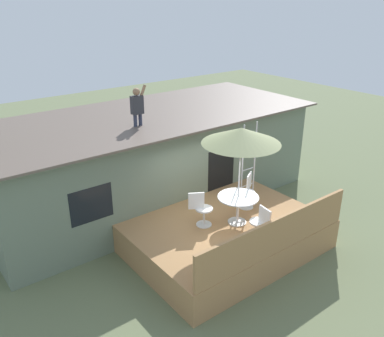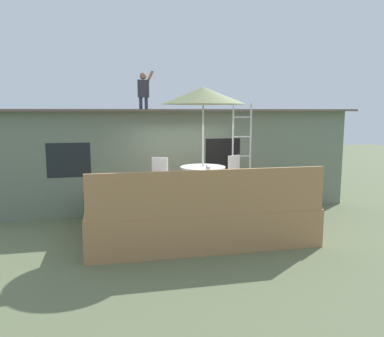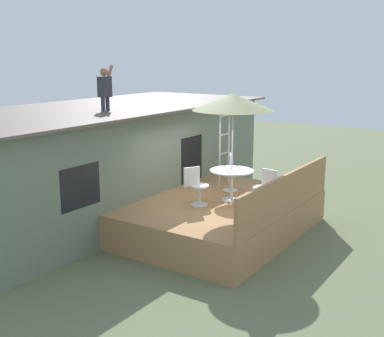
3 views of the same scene
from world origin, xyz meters
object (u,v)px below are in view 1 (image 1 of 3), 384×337
object	(u,v)px
patio_table	(238,202)
patio_umbrella	(241,136)
step_ladder	(249,161)
person_figure	(137,104)
patio_chair_left	(201,209)
patio_chair_near	(261,223)
patio_chair_right	(247,191)

from	to	relation	value
patio_table	patio_umbrella	world-z (taller)	patio_umbrella
step_ladder	person_figure	world-z (taller)	person_figure
patio_table	person_figure	xyz separation A→B (m)	(-1.04, 2.99, 2.08)
patio_chair_left	patio_chair_near	bearing A→B (deg)	-34.40
patio_table	patio_chair_left	distance (m)	0.95
step_ladder	patio_chair_left	bearing A→B (deg)	-167.32
patio_umbrella	patio_chair_near	size ratio (longest dim) A/B	2.76
patio_chair_right	patio_chair_near	xyz separation A→B (m)	(-0.96, -1.42, 0.00)
patio_chair_right	patio_chair_near	bearing A→B (deg)	25.06
patio_chair_right	patio_table	bearing A→B (deg)	-0.00
step_ladder	patio_chair_left	size ratio (longest dim) A/B	2.39
person_figure	patio_chair_right	world-z (taller)	person_figure
step_ladder	patio_chair_right	bearing A→B (deg)	-134.80
patio_table	patio_chair_left	size ratio (longest dim) A/B	1.13
patio_table	patio_chair_right	distance (m)	0.97
patio_umbrella	patio_chair_left	world-z (taller)	patio_umbrella
patio_umbrella	step_ladder	bearing A→B (deg)	36.45
person_figure	patio_chair_right	size ratio (longest dim) A/B	1.21
patio_table	patio_umbrella	size ratio (longest dim) A/B	0.41
patio_chair_near	patio_chair_left	bearing A→B (deg)	34.37
person_figure	patio_chair_right	xyz separation A→B (m)	(1.86, -2.50, -2.21)
step_ladder	patio_chair_near	bearing A→B (deg)	-126.99
patio_table	person_figure	world-z (taller)	person_figure
patio_chair_near	patio_umbrella	bearing A→B (deg)	0.00
patio_chair_left	patio_chair_near	world-z (taller)	same
patio_umbrella	patio_chair_left	size ratio (longest dim) A/B	2.76
patio_table	patio_chair_left	xyz separation A→B (m)	(-0.81, 0.46, -0.13)
patio_chair_right	person_figure	bearing A→B (deg)	-84.11
person_figure	patio_chair_left	size ratio (longest dim) A/B	1.21
patio_umbrella	patio_chair_near	bearing A→B (deg)	-98.52
patio_umbrella	patio_chair_right	size ratio (longest dim) A/B	2.76
patio_table	patio_chair_near	bearing A→B (deg)	-98.52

